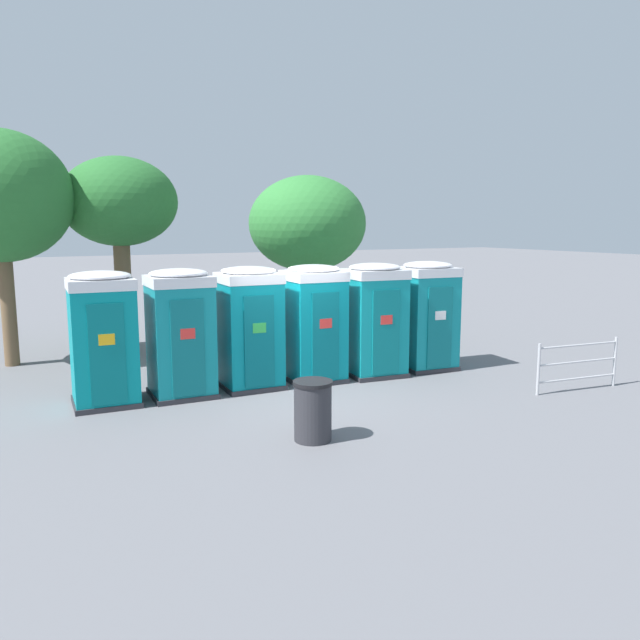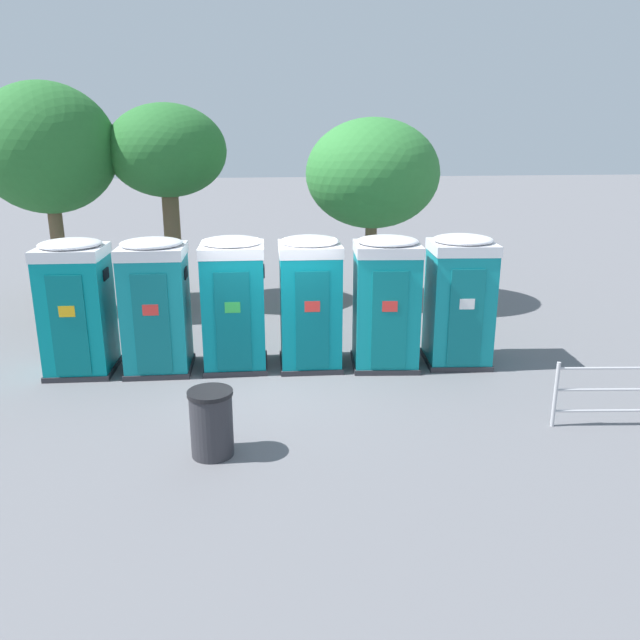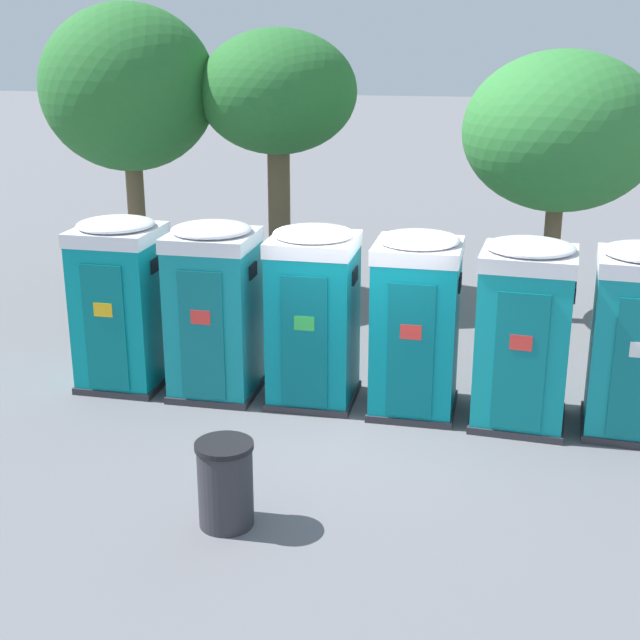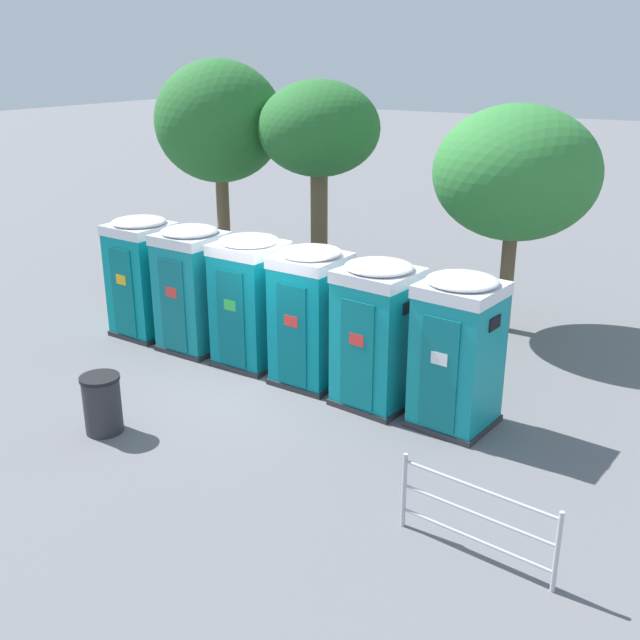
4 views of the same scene
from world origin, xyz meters
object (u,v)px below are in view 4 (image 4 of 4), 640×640
(portapotty_4, at_px, (377,334))
(portapotty_2, at_px, (250,300))
(portapotty_5, at_px, (457,351))
(street_tree_0, at_px, (516,174))
(portapotty_0, at_px, (143,276))
(event_barrier, at_px, (476,516))
(portapotty_1, at_px, (193,288))
(portapotty_3, at_px, (311,315))
(trash_can, at_px, (102,404))
(street_tree_2, at_px, (319,131))
(street_tree_1, at_px, (219,122))

(portapotty_4, bearing_deg, portapotty_2, 174.12)
(portapotty_5, bearing_deg, street_tree_0, 99.27)
(portapotty_0, height_order, portapotty_4, same)
(event_barrier, bearing_deg, portapotty_1, 154.99)
(portapotty_4, bearing_deg, event_barrier, -46.19)
(portapotty_5, bearing_deg, portapotty_3, 176.10)
(event_barrier, bearing_deg, trash_can, -178.90)
(portapotty_1, relative_size, street_tree_2, 0.50)
(portapotty_3, xyz_separation_m, portapotty_4, (1.44, -0.18, -0.00))
(portapotty_3, bearing_deg, portapotty_5, -3.90)
(portapotty_5, bearing_deg, trash_can, -145.57)
(portapotty_1, bearing_deg, portapotty_2, -0.49)
(portapotty_1, relative_size, street_tree_0, 0.53)
(portapotty_3, distance_m, trash_can, 3.91)
(street_tree_0, bearing_deg, portapotty_1, -138.95)
(portapotty_0, relative_size, street_tree_1, 0.45)
(portapotty_0, distance_m, portapotty_2, 2.89)
(street_tree_1, bearing_deg, portapotty_5, -29.71)
(street_tree_2, bearing_deg, event_barrier, -48.59)
(portapotty_4, bearing_deg, portapotty_5, -0.80)
(portapotty_0, bearing_deg, portapotty_4, -3.99)
(street_tree_1, bearing_deg, portapotty_1, -57.87)
(portapotty_5, distance_m, street_tree_0, 5.20)
(trash_can, bearing_deg, portapotty_4, 45.03)
(portapotty_0, distance_m, street_tree_2, 5.73)
(street_tree_1, bearing_deg, trash_can, -63.73)
(street_tree_0, relative_size, trash_can, 4.97)
(street_tree_1, relative_size, event_barrier, 2.73)
(portapotty_1, height_order, portapotty_5, same)
(portapotty_3, height_order, street_tree_1, street_tree_1)
(portapotty_1, height_order, street_tree_2, street_tree_2)
(portapotty_2, relative_size, portapotty_5, 1.00)
(street_tree_1, bearing_deg, portapotty_3, -39.38)
(portapotty_3, distance_m, portapotty_5, 2.89)
(portapotty_5, xyz_separation_m, street_tree_0, (-0.77, 4.69, 2.11))
(portapotty_2, bearing_deg, portapotty_3, -4.74)
(street_tree_1, distance_m, event_barrier, 13.42)
(street_tree_2, xyz_separation_m, event_barrier, (7.43, -8.42, -3.34))
(portapotty_2, distance_m, portapotty_5, 4.34)
(portapotty_2, height_order, street_tree_1, street_tree_1)
(portapotty_2, xyz_separation_m, portapotty_5, (4.32, -0.32, -0.00))
(portapotty_4, bearing_deg, portapotty_1, 175.92)
(street_tree_1, bearing_deg, portapotty_4, -34.30)
(street_tree_1, bearing_deg, event_barrier, -38.20)
(portapotty_2, relative_size, street_tree_1, 0.45)
(portapotty_4, distance_m, street_tree_0, 5.17)
(portapotty_0, height_order, trash_can, portapotty_0)
(portapotty_1, relative_size, event_barrier, 1.24)
(portapotty_4, bearing_deg, street_tree_0, 81.69)
(portapotty_3, xyz_separation_m, street_tree_1, (-5.79, 4.75, 2.73))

